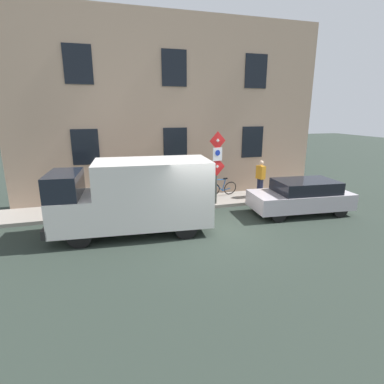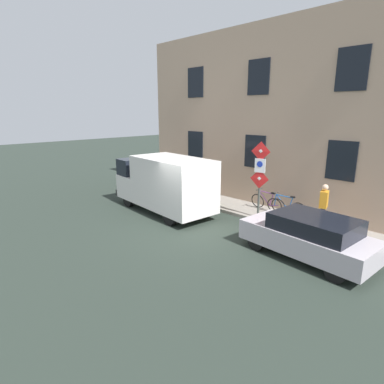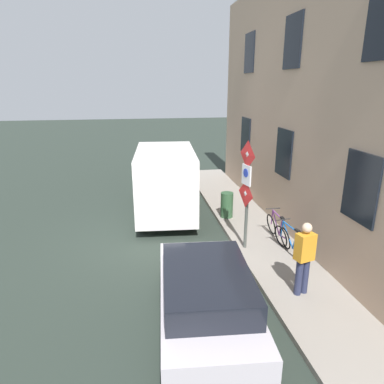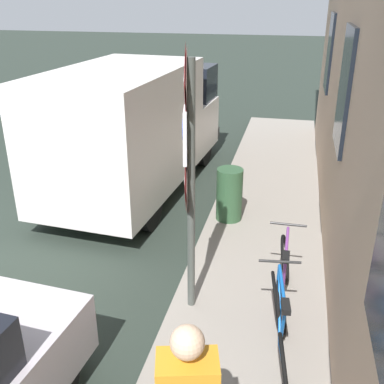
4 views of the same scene
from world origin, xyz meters
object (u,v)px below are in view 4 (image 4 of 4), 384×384
(sign_post_stacked, at_px, (187,157))
(litter_bin, at_px, (229,194))
(bicycle_blue, at_px, (280,327))
(delivery_van, at_px, (135,125))
(bicycle_purple, at_px, (284,279))

(sign_post_stacked, xyz_separation_m, litter_bin, (0.15, 2.45, -1.48))
(bicycle_blue, height_order, litter_bin, litter_bin)
(sign_post_stacked, xyz_separation_m, delivery_van, (-1.91, 3.66, -0.74))
(litter_bin, bearing_deg, bicycle_blue, -72.12)
(delivery_van, xyz_separation_m, litter_bin, (2.06, -1.21, -0.74))
(sign_post_stacked, height_order, bicycle_purple, sign_post_stacked)
(delivery_van, xyz_separation_m, bicycle_purple, (3.06, -3.40, -0.82))
(bicycle_purple, distance_m, litter_bin, 2.41)
(bicycle_blue, relative_size, litter_bin, 1.91)
(sign_post_stacked, bearing_deg, bicycle_purple, 12.85)
(bicycle_purple, bearing_deg, sign_post_stacked, 102.82)
(bicycle_blue, bearing_deg, sign_post_stacked, 53.27)
(delivery_van, height_order, bicycle_purple, delivery_van)
(bicycle_blue, bearing_deg, litter_bin, 10.47)
(bicycle_blue, distance_m, bicycle_purple, 0.90)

